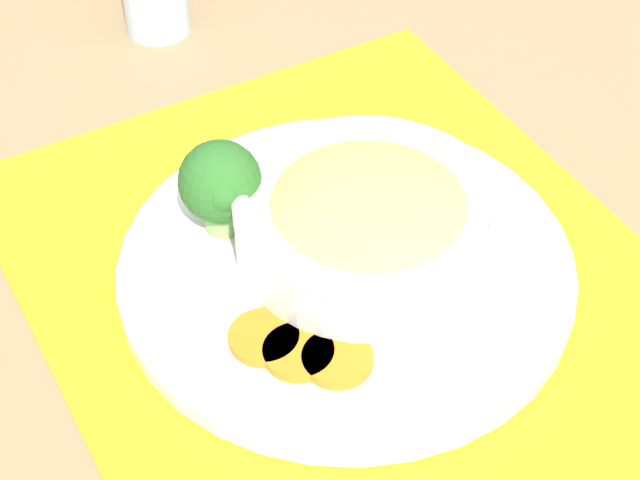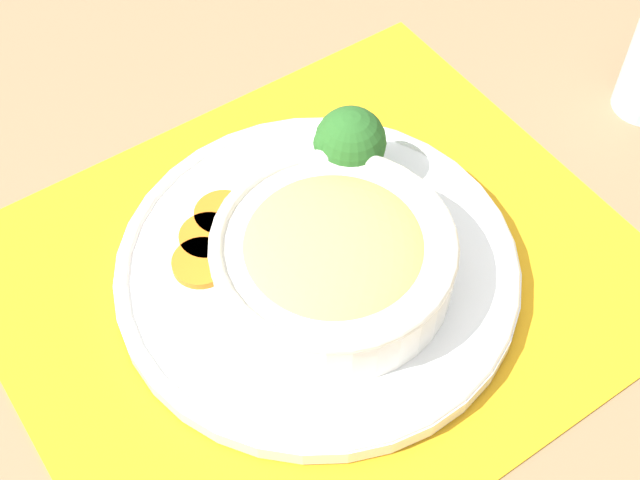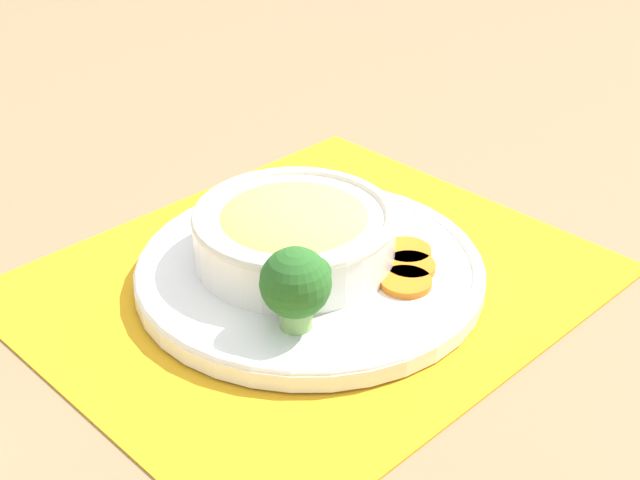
% 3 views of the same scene
% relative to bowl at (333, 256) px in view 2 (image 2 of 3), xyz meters
% --- Properties ---
extents(ground_plane, '(4.00, 4.00, 0.00)m').
position_rel_bowl_xyz_m(ground_plane, '(0.00, 0.02, -0.05)').
color(ground_plane, '#8C704C').
extents(placemat, '(0.55, 0.49, 0.00)m').
position_rel_bowl_xyz_m(placemat, '(0.00, 0.02, -0.05)').
color(placemat, orange).
rests_on(placemat, ground_plane).
extents(plate, '(0.33, 0.33, 0.02)m').
position_rel_bowl_xyz_m(plate, '(0.00, 0.02, -0.04)').
color(plate, white).
rests_on(plate, placemat).
extents(bowl, '(0.19, 0.19, 0.06)m').
position_rel_bowl_xyz_m(bowl, '(0.00, 0.00, 0.00)').
color(bowl, silver).
rests_on(bowl, plate).
extents(broccoli_floret, '(0.06, 0.06, 0.07)m').
position_rel_bowl_xyz_m(broccoli_floret, '(0.08, 0.07, 0.01)').
color(broccoli_floret, '#84AD5B').
rests_on(broccoli_floret, plate).
extents(carrot_slice_near, '(0.05, 0.05, 0.01)m').
position_rel_bowl_xyz_m(carrot_slice_near, '(-0.03, 0.11, -0.03)').
color(carrot_slice_near, orange).
rests_on(carrot_slice_near, plate).
extents(carrot_slice_middle, '(0.05, 0.05, 0.01)m').
position_rel_bowl_xyz_m(carrot_slice_middle, '(-0.05, 0.10, -0.03)').
color(carrot_slice_middle, orange).
rests_on(carrot_slice_middle, plate).
extents(carrot_slice_far, '(0.05, 0.05, 0.01)m').
position_rel_bowl_xyz_m(carrot_slice_far, '(-0.07, 0.08, -0.03)').
color(carrot_slice_far, orange).
rests_on(carrot_slice_far, plate).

